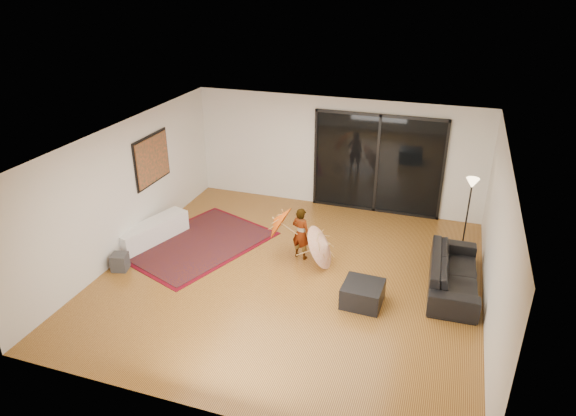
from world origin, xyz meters
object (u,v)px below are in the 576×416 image
at_px(media_console, 153,232).
at_px(sofa, 454,273).
at_px(ottoman, 363,294).
at_px(child, 301,233).

bearing_deg(media_console, sofa, 19.50).
relative_size(ottoman, child, 0.62).
relative_size(media_console, sofa, 0.79).
bearing_deg(child, media_console, 23.46).
height_order(media_console, sofa, sofa).
xyz_separation_m(sofa, ottoman, (-1.48, -1.01, -0.12)).
bearing_deg(child, ottoman, 158.63).
height_order(ottoman, child, child).
bearing_deg(media_console, ottoman, 7.90).
height_order(media_console, ottoman, media_console).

